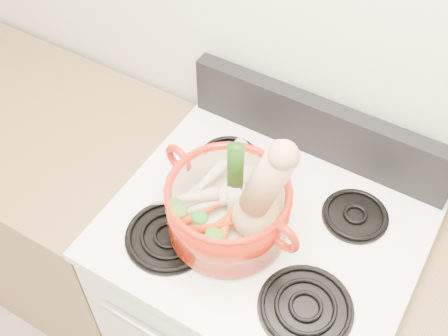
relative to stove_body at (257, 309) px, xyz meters
The scene contains 24 objects.
wall_back 0.91m from the stove_body, 90.00° to the left, with size 3.50×0.02×2.60m, color beige.
stove_body is the anchor object (origin of this frame).
cooktop 0.47m from the stove_body, ahead, with size 0.78×0.67×0.03m, color white.
control_backsplash 0.65m from the stove_body, 90.00° to the left, with size 0.76×0.05×0.18m, color black.
counter_left 1.07m from the stove_body, behind, with size 1.36×0.65×0.90m, color olive.
burner_front_left 0.56m from the stove_body, 139.90° to the right, with size 0.22×0.22×0.02m, color black.
burner_front_right 0.56m from the stove_body, 40.10° to the right, with size 0.22×0.22×0.02m, color black.
burner_back_left 0.55m from the stove_body, 143.62° to the left, with size 0.17×0.17×0.02m, color black.
burner_back_right 0.55m from the stove_body, 36.38° to the left, with size 0.17×0.17×0.02m, color black.
dutch_oven 0.59m from the stove_body, 140.11° to the right, with size 0.30×0.30×0.15m, color #A51C0A.
pot_handle_left 0.68m from the stove_body, behind, with size 0.08×0.08×0.02m, color #A51C0A.
pot_handle_right 0.65m from the stove_body, 47.16° to the right, with size 0.08×0.08×0.02m, color #A51C0A.
squash 0.69m from the stove_body, 77.87° to the right, with size 0.13×0.13×0.31m, color tan, non-canonical shape.
leek 0.67m from the stove_body, 152.19° to the right, with size 0.04×0.04×0.26m, color silver.
ginger 0.56m from the stove_body, behind, with size 0.09×0.06×0.05m, color tan.
parsnip_0 0.58m from the stove_body, 159.09° to the right, with size 0.05×0.05×0.24m, color beige.
parsnip_1 0.59m from the stove_body, 152.39° to the right, with size 0.04×0.04×0.21m, color beige.
parsnip_2 0.58m from the stove_body, behind, with size 0.04×0.04×0.18m, color beige.
parsnip_3 0.61m from the stove_body, 154.49° to the right, with size 0.04×0.04×0.17m, color beige.
parsnip_4 0.61m from the stove_body, behind, with size 0.05×0.05×0.23m, color beige.
carrot_0 0.57m from the stove_body, 130.10° to the right, with size 0.03×0.03×0.16m, color #C14809.
carrot_1 0.59m from the stove_body, 140.08° to the right, with size 0.03×0.03×0.14m, color #CB3C0A.
carrot_2 0.58m from the stove_body, 116.83° to the right, with size 0.03×0.03×0.18m, color #C8430A.
carrot_3 0.60m from the stove_body, 124.09° to the right, with size 0.03×0.03×0.15m, color #C43C09.
Camera 1 is at (0.32, 0.65, 2.15)m, focal length 45.00 mm.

